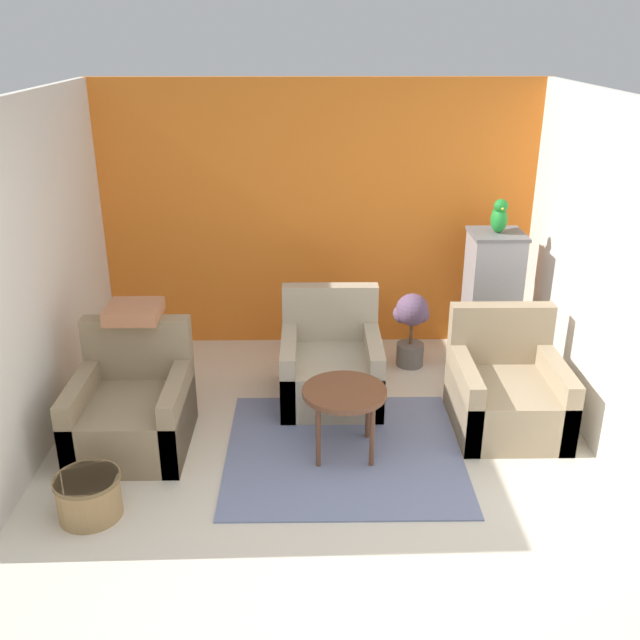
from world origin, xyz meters
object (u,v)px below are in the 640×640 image
at_px(coffee_table, 344,397).
at_px(armchair_left, 133,411).
at_px(birdcage, 491,303).
at_px(parrot, 499,217).
at_px(armchair_middle, 331,367).
at_px(potted_plant, 411,323).
at_px(wicker_basket, 89,495).
at_px(armchair_right, 506,393).

distance_m(coffee_table, armchair_left, 1.56).
bearing_deg(birdcage, coffee_table, -133.09).
bearing_deg(parrot, armchair_middle, -156.54).
height_order(armchair_middle, parrot, parrot).
distance_m(armchair_middle, parrot, 1.92).
distance_m(armchair_left, potted_plant, 2.56).
bearing_deg(armchair_middle, wicker_basket, -135.40).
relative_size(coffee_table, birdcage, 0.48).
bearing_deg(parrot, wicker_basket, -144.19).
distance_m(armchair_middle, potted_plant, 0.96).
bearing_deg(birdcage, armchair_left, -155.56).
relative_size(armchair_left, wicker_basket, 2.11).
bearing_deg(coffee_table, birdcage, 46.91).
bearing_deg(armchair_right, wicker_basket, -159.61).
relative_size(armchair_middle, parrot, 2.93).
bearing_deg(armchair_right, parrot, 84.40).
bearing_deg(armchair_left, wicker_basket, -96.42).
bearing_deg(armchair_middle, potted_plant, 39.16).
xyz_separation_m(coffee_table, parrot, (1.37, 1.46, 0.92)).
bearing_deg(potted_plant, coffee_table, -114.77).
bearing_deg(armchair_middle, birdcage, 23.38).
bearing_deg(parrot, potted_plant, -177.93).
distance_m(armchair_right, wicker_basket, 3.09).
xyz_separation_m(birdcage, potted_plant, (-0.70, -0.02, -0.18)).
bearing_deg(coffee_table, armchair_middle, 94.91).
bearing_deg(wicker_basket, armchair_right, 20.39).
relative_size(armchair_left, birdcage, 0.71).
relative_size(armchair_middle, potted_plant, 1.27).
xyz_separation_m(armchair_left, wicker_basket, (-0.09, -0.84, -0.12)).
bearing_deg(armchair_right, coffee_table, -163.44).
bearing_deg(armchair_middle, coffee_table, -85.09).
bearing_deg(coffee_table, potted_plant, 65.23).
relative_size(parrot, wicker_basket, 0.72).
xyz_separation_m(armchair_right, parrot, (0.11, 1.09, 1.10)).
bearing_deg(parrot, birdcage, -90.00).
xyz_separation_m(parrot, potted_plant, (-0.70, -0.03, -0.96)).
height_order(armchair_left, armchair_middle, same).
height_order(coffee_table, parrot, parrot).
xyz_separation_m(armchair_left, birdcage, (2.90, 1.32, 0.33)).
xyz_separation_m(coffee_table, armchair_left, (-1.54, 0.14, -0.18)).
xyz_separation_m(armchair_left, parrot, (2.90, 1.32, 1.10)).
relative_size(coffee_table, armchair_left, 0.69).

